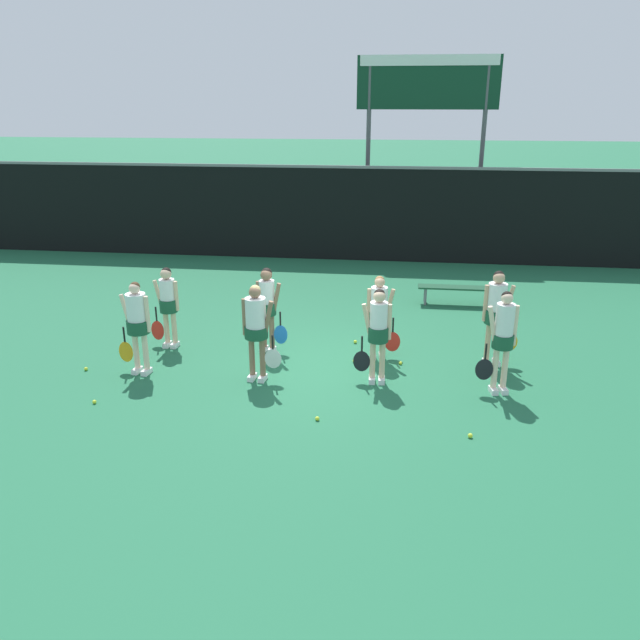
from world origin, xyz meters
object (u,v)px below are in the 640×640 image
tennis_ball_1 (317,419)px  tennis_ball_3 (470,436)px  player_1 (256,325)px  player_0 (137,320)px  player_2 (378,329)px  tennis_ball_5 (384,336)px  tennis_ball_7 (355,342)px  tennis_ball_0 (401,363)px  bench_courtside (461,289)px  player_3 (503,335)px  player_4 (168,301)px  scoreboard (427,99)px  tennis_ball_2 (86,369)px  player_5 (267,303)px  tennis_ball_4 (354,361)px  tennis_ball_6 (94,402)px  player_7 (496,310)px  player_6 (379,311)px

tennis_ball_1 → tennis_ball_3: bearing=-6.0°
player_1 → tennis_ball_3: (3.52, -1.60, -1.00)m
player_0 → player_1: player_1 is taller
player_2 → player_1: bearing=-177.1°
tennis_ball_5 → tennis_ball_7: size_ratio=0.96×
tennis_ball_0 → tennis_ball_7: size_ratio=0.92×
bench_courtside → player_3: 4.82m
bench_courtside → tennis_ball_0: size_ratio=31.54×
player_4 → scoreboard: bearing=65.5°
bench_courtside → tennis_ball_1: bearing=-113.4°
bench_courtside → tennis_ball_1: 6.71m
tennis_ball_2 → tennis_ball_3: bearing=-13.2°
player_5 → tennis_ball_3: player_5 is taller
tennis_ball_3 → tennis_ball_4: (-1.89, 2.56, -0.00)m
player_4 → player_5: bearing=4.4°
tennis_ball_2 → player_2: bearing=2.0°
player_0 → tennis_ball_3: 5.97m
player_0 → tennis_ball_7: size_ratio=24.58×
tennis_ball_6 → bench_courtside: bearing=43.6°
tennis_ball_0 → tennis_ball_3: tennis_ball_3 is taller
player_2 → tennis_ball_6: bearing=-164.3°
player_7 → scoreboard: bearing=90.6°
player_3 → tennis_ball_6: player_3 is taller
player_7 → tennis_ball_0: player_7 is taller
bench_courtside → player_7: 3.65m
player_3 → tennis_ball_1: player_3 is taller
player_2 → tennis_ball_6: (-4.52, -1.42, -0.96)m
player_4 → tennis_ball_2: bearing=-125.5°
player_1 → tennis_ball_6: bearing=-146.4°
tennis_ball_6 → player_2: bearing=17.4°
tennis_ball_4 → player_5: bearing=168.2°
player_6 → tennis_ball_0: size_ratio=25.20×
bench_courtside → tennis_ball_3: 6.41m
tennis_ball_3 → tennis_ball_6: tennis_ball_3 is taller
scoreboard → tennis_ball_1: 12.93m
player_2 → tennis_ball_7: player_2 is taller
tennis_ball_5 → tennis_ball_2: bearing=-156.3°
player_2 → player_4: 4.31m
tennis_ball_0 → tennis_ball_2: size_ratio=0.96×
bench_courtside → tennis_ball_3: size_ratio=28.62×
tennis_ball_0 → tennis_ball_1: bearing=-118.6°
bench_courtside → player_4: bearing=-149.8°
player_0 → tennis_ball_7: (3.73, 1.92, -0.97)m
player_3 → tennis_ball_5: 3.20m
tennis_ball_3 → tennis_ball_0: bearing=111.7°
tennis_ball_5 → tennis_ball_6: tennis_ball_5 is taller
player_2 → bench_courtside: bearing=66.7°
player_0 → tennis_ball_7: player_0 is taller
player_7 → player_4: bearing=172.8°
player_2 → player_5: size_ratio=1.00×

